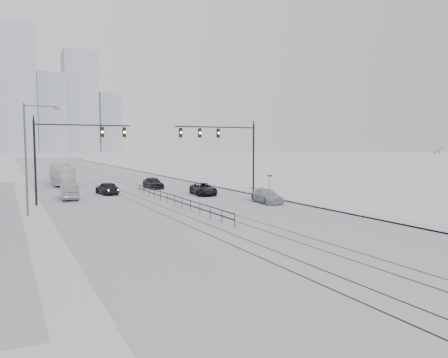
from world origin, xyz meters
TOP-DOWN VIEW (x-y plane):
  - road at (0.00, 60.00)m, footprint 22.00×260.00m
  - sidewalk_east at (13.50, 60.00)m, footprint 5.00×260.00m
  - curb at (11.05, 60.00)m, footprint 0.10×260.00m
  - tram_rails at (-0.00, 40.00)m, footprint 5.30×180.00m
  - skyline at (5.02, 273.63)m, footprint 96.00×48.00m
  - traffic_mast_ne at (8.15, 34.99)m, footprint 9.60×0.37m
  - traffic_mast_nw at (-8.52, 36.00)m, footprint 9.10×0.37m
  - street_light_west at (-12.20, 30.00)m, footprint 2.73×0.25m
  - median_fence at (0.00, 30.00)m, footprint 0.06×24.00m
  - street_sign at (11.80, 32.00)m, footprint 0.70×0.06m
  - sedan_sb_inner at (-3.68, 42.10)m, footprint 2.21×4.43m
  - sedan_sb_outer at (-8.18, 39.13)m, footprint 1.85×4.75m
  - sedan_nb_front at (5.92, 36.65)m, footprint 2.88×5.10m
  - sedan_nb_right at (8.81, 27.84)m, footprint 2.25×4.66m
  - sedan_nb_far at (3.05, 46.17)m, footprint 1.89×4.42m
  - box_truck at (-6.98, 56.55)m, footprint 2.66×10.61m

SIDE VIEW (x-z plane):
  - road at x=0.00m, z-range 0.00..0.02m
  - tram_rails at x=0.00m, z-range 0.02..0.03m
  - curb at x=11.05m, z-range 0.00..0.12m
  - sidewalk_east at x=13.50m, z-range 0.00..0.16m
  - median_fence at x=0.00m, z-range 0.03..1.03m
  - sedan_nb_right at x=8.81m, z-range 0.00..1.31m
  - sedan_nb_front at x=5.92m, z-range 0.00..1.34m
  - sedan_sb_inner at x=-3.68m, z-range 0.00..1.45m
  - sedan_nb_far at x=3.05m, z-range 0.00..1.49m
  - sedan_sb_outer at x=-8.18m, z-range 0.00..1.54m
  - box_truck at x=-6.98m, z-range 0.00..2.94m
  - street_sign at x=11.80m, z-range 0.41..2.81m
  - street_light_west at x=-12.20m, z-range 0.71..9.71m
  - traffic_mast_nw at x=-8.52m, z-range 1.57..9.57m
  - traffic_mast_ne at x=8.15m, z-range 1.76..9.76m
  - skyline at x=5.02m, z-range -5.35..66.65m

